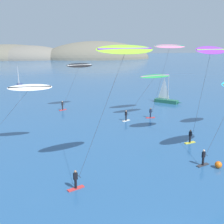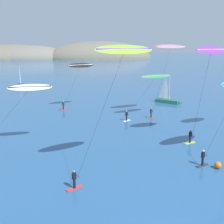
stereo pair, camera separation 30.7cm
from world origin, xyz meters
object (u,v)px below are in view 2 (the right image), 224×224
object	(u,v)px
sailboat_far	(20,85)
kitesurfer_black	(79,69)
kitesurfer_pink	(169,51)
marker_buoy	(218,165)
sailboat_near	(169,100)
kitesurfer_lime	(121,59)
kitesurfer_white	(25,93)
kitesurfer_green	(154,79)
kitesurfer_purple	(209,58)

from	to	relation	value
sailboat_far	kitesurfer_black	world-z (taller)	kitesurfer_black
kitesurfer_pink	marker_buoy	bearing A→B (deg)	-99.44
kitesurfer_pink	kitesurfer_black	xyz separation A→B (m)	(-13.57, 9.10, -3.34)
sailboat_near	kitesurfer_black	size ratio (longest dim) A/B	0.67
sailboat_near	kitesurfer_black	xyz separation A→B (m)	(-18.26, -0.44, 6.81)
kitesurfer_lime	kitesurfer_white	bearing A→B (deg)	131.44
kitesurfer_green	marker_buoy	world-z (taller)	kitesurfer_green
kitesurfer_green	marker_buoy	bearing A→B (deg)	-92.15
kitesurfer_lime	kitesurfer_purple	size ratio (longest dim) A/B	1.02
sailboat_far	kitesurfer_white	world-z (taller)	kitesurfer_white
sailboat_far	kitesurfer_purple	size ratio (longest dim) A/B	0.50
kitesurfer_white	kitesurfer_black	size ratio (longest dim) A/B	1.05
sailboat_near	kitesurfer_green	distance (m)	13.52
sailboat_far	kitesurfer_purple	bearing A→B (deg)	-63.04
kitesurfer_pink	marker_buoy	distance (m)	23.02
kitesurfer_purple	sailboat_far	bearing A→B (deg)	116.96
sailboat_far	kitesurfer_black	xyz separation A→B (m)	(13.28, -29.81, 6.81)
sailboat_near	kitesurfer_black	distance (m)	19.49
kitesurfer_purple	kitesurfer_green	bearing A→B (deg)	99.25
kitesurfer_pink	kitesurfer_black	world-z (taller)	kitesurfer_pink
marker_buoy	kitesurfer_pink	bearing A→B (deg)	80.56
kitesurfer_pink	marker_buoy	size ratio (longest dim) A/B	16.94
kitesurfer_white	kitesurfer_purple	bearing A→B (deg)	-8.37
kitesurfer_green	kitesurfer_black	distance (m)	14.48
kitesurfer_lime	kitesurfer_green	bearing A→B (deg)	61.31
kitesurfer_black	marker_buoy	xyz separation A→B (m)	(10.20, -29.34, -7.10)
kitesurfer_green	marker_buoy	size ratio (longest dim) A/B	12.87
sailboat_far	kitesurfer_lime	distance (m)	60.82
kitesurfer_pink	kitesurfer_white	xyz separation A→B (m)	(-21.87, -9.56, -4.33)
kitesurfer_purple	kitesurfer_black	distance (m)	25.52
sailboat_far	marker_buoy	world-z (taller)	sailboat_far
kitesurfer_lime	sailboat_far	bearing A→B (deg)	103.24
kitesurfer_pink	kitesurfer_black	bearing A→B (deg)	146.15
sailboat_far	sailboat_near	bearing A→B (deg)	-42.95
sailboat_near	marker_buoy	world-z (taller)	sailboat_near
kitesurfer_white	sailboat_near	bearing A→B (deg)	35.73
kitesurfer_purple	kitesurfer_white	distance (m)	21.84
sailboat_far	kitesurfer_pink	size ratio (longest dim) A/B	0.50
kitesurfer_purple	marker_buoy	bearing A→B (deg)	-110.15
kitesurfer_green	marker_buoy	distance (m)	20.82
kitesurfer_lime	kitesurfer_pink	xyz separation A→B (m)	(13.11, 19.48, 0.05)
kitesurfer_lime	kitesurfer_white	size ratio (longest dim) A/B	1.35
sailboat_near	marker_buoy	distance (m)	30.85
kitesurfer_purple	kitesurfer_lime	bearing A→B (deg)	-151.52
sailboat_near	kitesurfer_purple	distance (m)	24.82
kitesurfer_pink	kitesurfer_white	size ratio (longest dim) A/B	1.34
kitesurfer_lime	kitesurfer_pink	bearing A→B (deg)	56.06
kitesurfer_pink	kitesurfer_white	world-z (taller)	kitesurfer_pink
kitesurfer_lime	kitesurfer_white	distance (m)	13.90
kitesurfer_white	marker_buoy	xyz separation A→B (m)	(18.50, -10.67, -6.11)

